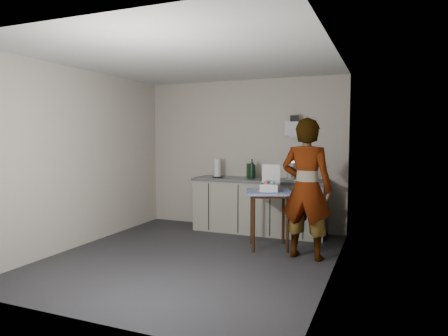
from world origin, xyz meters
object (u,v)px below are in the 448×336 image
at_px(standing_man, 306,189).
at_px(soda_can, 254,175).
at_px(kitchen_counter, 259,207).
at_px(side_table, 269,198).
at_px(dish_rack, 301,176).
at_px(dark_bottle, 249,171).
at_px(paper_towel, 217,169).
at_px(bakery_box, 270,185).
at_px(soap_bottle, 252,169).

distance_m(standing_man, soda_can, 1.64).
height_order(kitchen_counter, side_table, kitchen_counter).
height_order(soda_can, dish_rack, dish_rack).
bearing_deg(side_table, standing_man, -46.79).
xyz_separation_m(kitchen_counter, dark_bottle, (-0.20, 0.03, 0.61)).
height_order(standing_man, soda_can, standing_man).
relative_size(standing_man, dark_bottle, 7.41).
relative_size(soda_can, dish_rack, 0.26).
bearing_deg(dark_bottle, standing_man, -44.17).
relative_size(side_table, dish_rack, 1.91).
xyz_separation_m(soda_can, dark_bottle, (-0.08, -0.03, 0.07)).
relative_size(paper_towel, bakery_box, 0.86).
distance_m(dark_bottle, bakery_box, 1.07).
xyz_separation_m(soda_can, bakery_box, (0.54, -0.89, -0.05)).
height_order(kitchen_counter, soda_can, soda_can).
relative_size(soda_can, paper_towel, 0.35).
bearing_deg(dark_bottle, bakery_box, -54.40).
xyz_separation_m(kitchen_counter, bakery_box, (0.42, -0.83, 0.49)).
relative_size(side_table, standing_man, 0.45).
bearing_deg(soap_bottle, kitchen_counter, 7.95).
distance_m(paper_towel, dish_rack, 1.44).
height_order(standing_man, paper_towel, standing_man).
distance_m(kitchen_counter, side_table, 1.00).
bearing_deg(dark_bottle, dish_rack, -1.38).
xyz_separation_m(soap_bottle, dish_rack, (0.82, 0.03, -0.10)).
bearing_deg(dish_rack, bakery_box, -108.36).
distance_m(dark_bottle, dish_rack, 0.90).
xyz_separation_m(side_table, dish_rack, (0.28, 0.87, 0.26)).
height_order(soap_bottle, soda_can, soap_bottle).
distance_m(standing_man, dark_bottle, 1.68).
bearing_deg(kitchen_counter, side_table, -64.08).
bearing_deg(bakery_box, standing_man, -35.97).
bearing_deg(dish_rack, soap_bottle, -178.09).
xyz_separation_m(standing_man, soda_can, (-1.12, 1.20, 0.04)).
xyz_separation_m(standing_man, soap_bottle, (-1.12, 1.12, 0.15)).
relative_size(kitchen_counter, soap_bottle, 6.79).
height_order(soap_bottle, dark_bottle, soap_bottle).
bearing_deg(paper_towel, standing_man, -31.83).
bearing_deg(paper_towel, dark_bottle, 8.89).
xyz_separation_m(dish_rack, bakery_box, (-0.28, -0.84, -0.07)).
bearing_deg(standing_man, soda_can, -40.20).
distance_m(standing_man, dish_rack, 1.18).
distance_m(standing_man, bakery_box, 0.66).
bearing_deg(standing_man, side_table, -18.65).
height_order(kitchen_counter, bakery_box, bakery_box).
distance_m(kitchen_counter, dark_bottle, 0.64).
bearing_deg(kitchen_counter, soda_can, 152.38).
distance_m(side_table, dish_rack, 0.95).
bearing_deg(standing_man, bakery_box, -20.92).
bearing_deg(soap_bottle, soda_can, 89.07).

